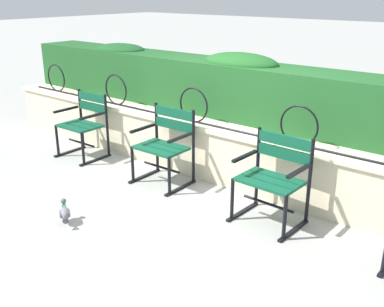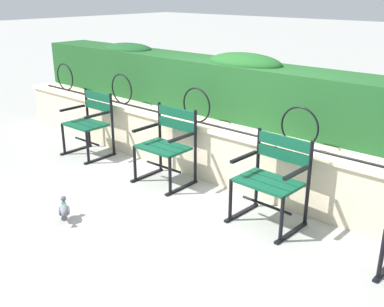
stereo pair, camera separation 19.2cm
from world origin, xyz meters
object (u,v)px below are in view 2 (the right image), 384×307
object	(u,v)px
park_chair_centre_left	(168,143)
park_chair_centre_right	(273,177)
park_chair_leftmost	(90,122)
pigeon_near_chairs	(64,210)

from	to	relation	value
park_chair_centre_left	park_chair_centre_right	world-z (taller)	park_chair_centre_left
park_chair_leftmost	park_chair_centre_right	world-z (taller)	park_chair_centre_right
park_chair_leftmost	park_chair_centre_right	distance (m)	2.90
park_chair_leftmost	park_chair_centre_right	size ratio (longest dim) A/B	1.00
park_chair_centre_left	pigeon_near_chairs	bearing A→B (deg)	-92.76
park_chair_centre_right	pigeon_near_chairs	distance (m)	2.06
park_chair_centre_left	park_chair_centre_right	xyz separation A→B (m)	(1.45, -0.05, -0.00)
park_chair_centre_right	pigeon_near_chairs	size ratio (longest dim) A/B	3.29
park_chair_leftmost	park_chair_centre_right	xyz separation A→B (m)	(2.90, -0.02, 0.00)
park_chair_centre_left	pigeon_near_chairs	world-z (taller)	park_chair_centre_left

